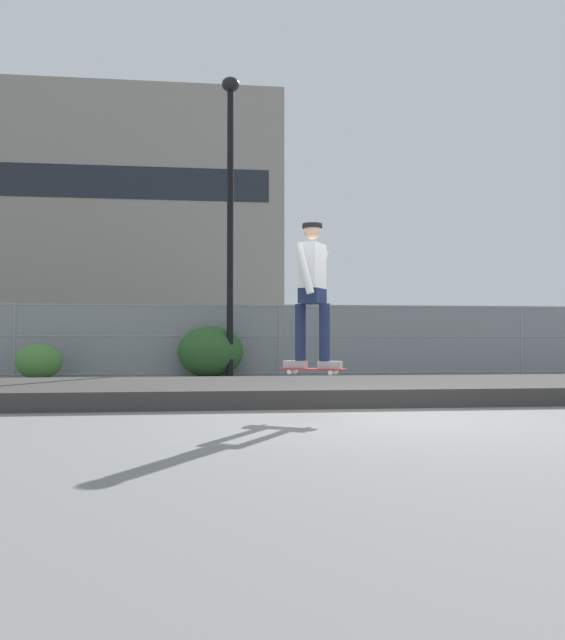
{
  "coord_description": "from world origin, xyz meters",
  "views": [
    {
      "loc": [
        -1.89,
        -7.65,
        0.92
      ],
      "look_at": [
        -0.31,
        5.81,
        1.34
      ],
      "focal_mm": 36.39,
      "sensor_mm": 36.0,
      "label": 1
    }
  ],
  "objects_px": {
    "skateboard": "(312,369)",
    "skater": "(312,285)",
    "street_lamp": "(230,192)",
    "shrub_center": "(211,352)",
    "parked_car_near": "(78,343)",
    "shrub_left": "(39,361)"
  },
  "relations": [
    {
      "from": "shrub_left",
      "to": "shrub_center",
      "type": "bearing_deg",
      "value": 7.16
    },
    {
      "from": "skateboard",
      "to": "shrub_center",
      "type": "xyz_separation_m",
      "value": [
        -1.15,
        8.77,
        0.06
      ]
    },
    {
      "from": "parked_car_near",
      "to": "shrub_center",
      "type": "height_order",
      "value": "parked_car_near"
    },
    {
      "from": "parked_car_near",
      "to": "shrub_left",
      "type": "xyz_separation_m",
      "value": [
        -0.23,
        -3.51,
        -0.42
      ]
    },
    {
      "from": "skater",
      "to": "street_lamp",
      "type": "relative_size",
      "value": 0.23
    },
    {
      "from": "skater",
      "to": "street_lamp",
      "type": "height_order",
      "value": "street_lamp"
    },
    {
      "from": "parked_car_near",
      "to": "skater",
      "type": "bearing_deg",
      "value": -67.2
    },
    {
      "from": "skater",
      "to": "street_lamp",
      "type": "bearing_deg",
      "value": 94.68
    },
    {
      "from": "shrub_center",
      "to": "skater",
      "type": "bearing_deg",
      "value": -82.51
    },
    {
      "from": "skateboard",
      "to": "shrub_left",
      "type": "height_order",
      "value": "shrub_left"
    },
    {
      "from": "parked_car_near",
      "to": "shrub_center",
      "type": "distance_m",
      "value": 4.85
    },
    {
      "from": "shrub_center",
      "to": "street_lamp",
      "type": "bearing_deg",
      "value": -42.0
    },
    {
      "from": "skateboard",
      "to": "street_lamp",
      "type": "relative_size",
      "value": 0.11
    },
    {
      "from": "skateboard",
      "to": "skater",
      "type": "relative_size",
      "value": 0.45
    },
    {
      "from": "street_lamp",
      "to": "shrub_center",
      "type": "distance_m",
      "value": 4.0
    },
    {
      "from": "skateboard",
      "to": "skater",
      "type": "bearing_deg",
      "value": -176.42
    },
    {
      "from": "street_lamp",
      "to": "parked_car_near",
      "type": "height_order",
      "value": "street_lamp"
    },
    {
      "from": "skateboard",
      "to": "street_lamp",
      "type": "height_order",
      "value": "street_lamp"
    },
    {
      "from": "skater",
      "to": "shrub_center",
      "type": "bearing_deg",
      "value": 97.49
    },
    {
      "from": "skateboard",
      "to": "parked_car_near",
      "type": "xyz_separation_m",
      "value": [
        -4.95,
        11.78,
        0.26
      ]
    },
    {
      "from": "skater",
      "to": "shrub_center",
      "type": "distance_m",
      "value": 8.9
    },
    {
      "from": "skateboard",
      "to": "shrub_left",
      "type": "distance_m",
      "value": 9.76
    }
  ]
}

